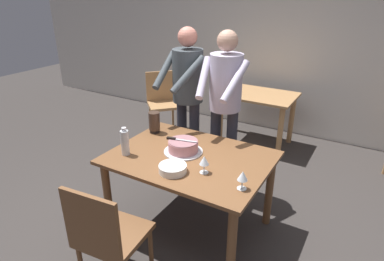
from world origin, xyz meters
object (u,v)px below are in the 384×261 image
cake_knife (175,139)px  background_chair_1 (162,100)px  cake_on_platter (183,147)px  wine_glass_near (243,176)px  wine_glass_far (204,161)px  plate_stack (173,169)px  person_cutting_cake (225,97)px  person_standing_beside (187,90)px  chair_near_side (107,234)px  background_table (257,105)px  water_bottle (125,142)px  hurricane_lamp (154,122)px  main_dining_table (190,168)px

cake_knife → background_chair_1: background_chair_1 is taller
cake_on_platter → cake_knife: (-0.07, -0.02, 0.06)m
wine_glass_near → wine_glass_far: 0.35m
cake_knife → wine_glass_near: bearing=-19.2°
wine_glass_far → cake_on_platter: bearing=146.7°
plate_stack → person_cutting_cake: person_cutting_cake is taller
person_cutting_cake → background_chair_1: 1.96m
person_cutting_cake → background_chair_1: person_cutting_cake is taller
person_standing_beside → chair_near_side: person_standing_beside is taller
person_cutting_cake → person_standing_beside: 0.45m
chair_near_side → plate_stack: bearing=73.3°
cake_on_platter → background_table: size_ratio=0.34×
background_chair_1 → cake_knife: bearing=-51.5°
wine_glass_near → background_chair_1: bearing=136.6°
water_bottle → person_cutting_cake: (0.47, 0.96, 0.21)m
wine_glass_far → water_bottle: (-0.73, -0.07, 0.01)m
plate_stack → person_cutting_cake: bearing=92.2°
person_cutting_cake → background_table: (-0.11, 1.33, -0.50)m
wine_glass_far → hurricane_lamp: (-0.79, 0.43, 0.00)m
person_cutting_cake → cake_on_platter: bearing=-95.7°
water_bottle → plate_stack: bearing=-4.5°
person_standing_beside → water_bottle: bearing=-91.2°
main_dining_table → cake_knife: size_ratio=5.00×
hurricane_lamp → person_standing_beside: size_ratio=0.12×
plate_stack → background_chair_1: bearing=127.3°
wine_glass_near → person_cutting_cake: 1.14m
background_table → wine_glass_far: bearing=-80.7°
wine_glass_near → person_cutting_cake: bearing=122.1°
wine_glass_far → wine_glass_near: bearing=-9.9°
cake_knife → water_bottle: (-0.34, -0.27, -0.00)m
water_bottle → hurricane_lamp: water_bottle is taller
plate_stack → background_table: plate_stack is taller
chair_near_side → background_chair_1: size_ratio=1.00×
water_bottle → hurricane_lamp: size_ratio=1.19×
cake_knife → person_cutting_cake: bearing=78.7°
hurricane_lamp → background_table: (0.43, 1.78, -0.28)m
cake_on_platter → plate_stack: (0.11, -0.33, -0.02)m
main_dining_table → wine_glass_near: (0.57, -0.24, 0.22)m
main_dining_table → water_bottle: (-0.49, -0.25, 0.23)m
hurricane_lamp → person_cutting_cake: person_cutting_cake is taller
wine_glass_near → hurricane_lamp: hurricane_lamp is taller
water_bottle → chair_near_side: water_bottle is taller
wine_glass_far → person_cutting_cake: (-0.25, 0.88, 0.22)m
plate_stack → water_bottle: bearing=175.5°
cake_on_platter → wine_glass_near: (0.66, -0.27, 0.05)m
cake_on_platter → person_standing_beside: 0.85m
background_table → cake_on_platter: bearing=-88.8°
main_dining_table → background_table: size_ratio=1.34×
background_table → person_standing_beside: bearing=-104.9°
person_cutting_cake → background_chair_1: size_ratio=1.91×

